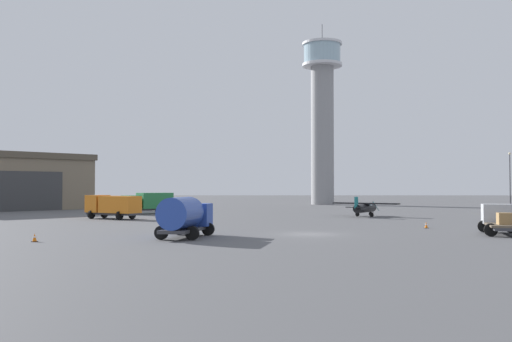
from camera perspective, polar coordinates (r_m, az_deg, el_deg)
ground_plane at (r=45.39m, az=5.47°, el=-6.40°), size 400.00×400.00×0.00m
control_tower at (r=121.68m, az=6.75°, el=6.21°), size 8.48×8.48×38.74m
airplane_black at (r=72.64m, az=10.98°, el=-3.63°), size 8.01×6.48×2.55m
truck_flatbed_silver at (r=49.43m, az=23.51°, el=-4.53°), size 4.05×6.53×2.36m
truck_fuel_tanker_blue at (r=42.14m, az=-7.28°, el=-4.49°), size 4.05×6.50×3.04m
truck_box_orange at (r=68.23m, az=-14.33°, el=-3.40°), size 7.21×5.53×2.79m
truck_box_green at (r=79.85m, az=-10.86°, el=-3.11°), size 6.89×6.13×2.93m
car_yellow at (r=82.88m, az=23.94°, el=-3.58°), size 4.51×4.17×1.37m
light_post_west at (r=109.12m, az=24.39°, el=-0.40°), size 0.44×0.44×9.90m
traffic_cone_near_left at (r=41.79m, az=-21.57°, el=-6.31°), size 0.36×0.36×0.59m
traffic_cone_near_right at (r=53.81m, az=16.90°, el=-5.28°), size 0.36×0.36×0.58m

